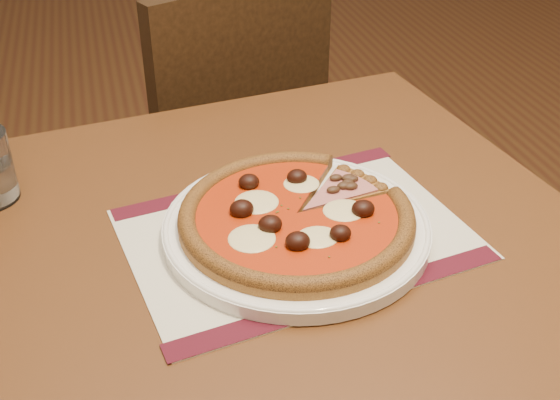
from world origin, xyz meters
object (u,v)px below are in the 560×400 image
at_px(table, 284,285).
at_px(pizza, 296,215).
at_px(plate, 296,228).
at_px(chair_far, 219,141).

distance_m(table, pizza, 0.13).
bearing_deg(plate, pizza, -150.41).
height_order(chair_far, pizza, chair_far).
relative_size(chair_far, pizza, 2.96).
distance_m(table, plate, 0.12).
relative_size(table, plate, 2.56).
bearing_deg(chair_far, plate, 64.85).
height_order(table, chair_far, chair_far).
relative_size(plate, pizza, 1.14).
height_order(plate, pizza, pizza).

